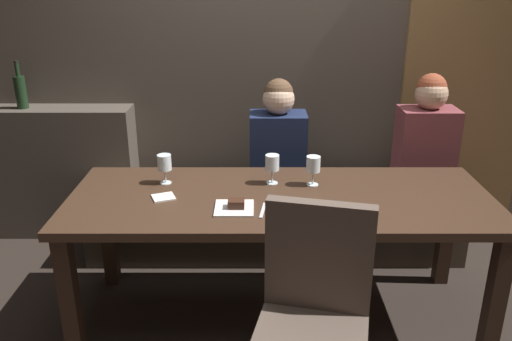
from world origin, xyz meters
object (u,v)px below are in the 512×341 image
at_px(wine_glass_end_left, 270,163).
at_px(dessert_plate, 233,207).
at_px(chair_near_side, 312,309).
at_px(diner_bearded, 424,139).
at_px(wine_bottle_dark_red, 18,91).
at_px(wine_glass_far_left, 162,164).
at_px(dining_table, 278,211).
at_px(fork_on_table, 261,210).
at_px(wine_glass_end_right, 311,165).
at_px(diner_redhead, 276,141).
at_px(banquette_bench, 273,223).

relative_size(wine_glass_end_left, dessert_plate, 0.86).
relative_size(chair_near_side, dessert_plate, 5.16).
bearing_deg(wine_glass_end_left, chair_near_side, -80.83).
height_order(chair_near_side, dessert_plate, chair_near_side).
distance_m(diner_bearded, wine_glass_end_left, 1.13).
bearing_deg(dessert_plate, chair_near_side, -58.97).
distance_m(diner_bearded, wine_bottle_dark_red, 2.72).
distance_m(chair_near_side, dessert_plate, 0.68).
height_order(diner_bearded, wine_glass_far_left, diner_bearded).
xyz_separation_m(wine_bottle_dark_red, wine_glass_end_left, (1.69, -0.85, -0.21)).
bearing_deg(diner_bearded, chair_near_side, -121.05).
bearing_deg(dining_table, fork_on_table, -117.08).
bearing_deg(fork_on_table, wine_glass_end_left, 89.21).
relative_size(chair_near_side, fork_on_table, 5.76).
distance_m(chair_near_side, wine_bottle_dark_red, 2.59).
relative_size(wine_bottle_dark_red, wine_glass_end_left, 1.99).
distance_m(chair_near_side, wine_glass_end_right, 0.92).
bearing_deg(dining_table, wine_bottle_dark_red, 149.44).
relative_size(wine_glass_far_left, fork_on_table, 0.96).
bearing_deg(diner_bearded, diner_redhead, 178.96).
relative_size(dining_table, wine_glass_far_left, 13.41).
bearing_deg(chair_near_side, dining_table, 98.17).
distance_m(banquette_bench, diner_redhead, 0.58).
relative_size(dining_table, chair_near_side, 2.24).
bearing_deg(dessert_plate, diner_redhead, 74.48).
distance_m(diner_redhead, fork_on_table, 0.91).
xyz_separation_m(wine_glass_far_left, fork_on_table, (0.53, -0.36, -0.11)).
bearing_deg(dessert_plate, wine_bottle_dark_red, 141.63).
bearing_deg(wine_glass_far_left, wine_bottle_dark_red, 142.46).
xyz_separation_m(banquette_bench, chair_near_side, (0.10, -1.42, 0.33)).
bearing_deg(wine_glass_end_right, chair_near_side, -95.01).
bearing_deg(wine_glass_end_right, wine_bottle_dark_red, 155.38).
height_order(wine_glass_end_right, wine_glass_far_left, same).
relative_size(diner_redhead, fork_on_table, 4.48).
bearing_deg(fork_on_table, wine_bottle_dark_red, 151.51).
height_order(dining_table, wine_glass_far_left, wine_glass_far_left).
relative_size(wine_glass_end_right, fork_on_table, 0.96).
height_order(diner_redhead, diner_bearded, diner_bearded).
bearing_deg(diner_redhead, dessert_plate, -105.52).
bearing_deg(diner_redhead, wine_bottle_dark_red, 169.96).
distance_m(dining_table, dessert_plate, 0.30).
height_order(diner_bearded, wine_glass_end_left, diner_bearded).
bearing_deg(chair_near_side, diner_bearded, 58.95).
height_order(banquette_bench, wine_glass_end_right, wine_glass_end_right).
height_order(diner_redhead, wine_glass_end_left, diner_redhead).
relative_size(banquette_bench, wine_bottle_dark_red, 7.67).
relative_size(diner_redhead, wine_glass_far_left, 4.65).
relative_size(wine_bottle_dark_red, wine_glass_far_left, 1.99).
height_order(diner_redhead, wine_glass_end_right, diner_redhead).
bearing_deg(wine_bottle_dark_red, dining_table, -30.56).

